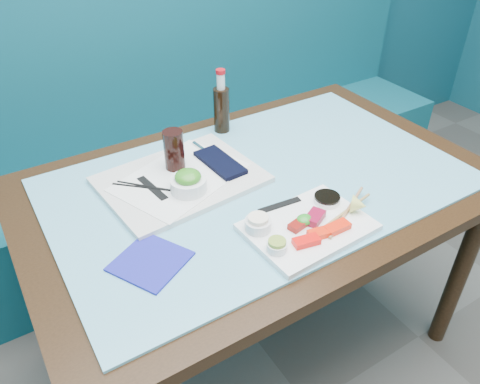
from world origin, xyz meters
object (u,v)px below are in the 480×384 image
seaweed_bowl (189,185)px  cola_bottle_body (222,110)px  blue_napkin (150,261)px  sashimi_plate (308,227)px  cola_glass (174,150)px  serving_tray (181,180)px  dining_table (259,204)px  booth_bench (159,162)px

seaweed_bowl → cola_bottle_body: (0.28, 0.29, 0.04)m
cola_bottle_body → blue_napkin: cola_bottle_body is taller
sashimi_plate → blue_napkin: (-0.40, 0.10, -0.01)m
sashimi_plate → seaweed_bowl: size_ratio=3.04×
seaweed_bowl → cola_glass: size_ratio=0.83×
sashimi_plate → cola_glass: cola_glass is taller
sashimi_plate → seaweed_bowl: 0.36m
cola_glass → blue_napkin: size_ratio=0.80×
seaweed_bowl → blue_napkin: (-0.20, -0.19, -0.03)m
serving_tray → cola_bottle_body: (0.27, 0.22, 0.07)m
cola_bottle_body → blue_napkin: size_ratio=1.00×
cola_glass → dining_table: bearing=-41.2°
sashimi_plate → blue_napkin: size_ratio=2.03×
booth_bench → sashimi_plate: (-0.02, -1.10, 0.39)m
dining_table → seaweed_bowl: (-0.21, 0.04, 0.13)m
booth_bench → sashimi_plate: 1.16m
serving_tray → cola_bottle_body: bearing=33.7°
booth_bench → cola_bottle_body: size_ratio=19.14×
sashimi_plate → seaweed_bowl: (-0.20, 0.30, 0.03)m
cola_glass → blue_napkin: (-0.22, -0.32, -0.08)m
serving_tray → cola_glass: (0.01, 0.05, 0.07)m
sashimi_plate → seaweed_bowl: bearing=120.3°
booth_bench → cola_bottle_body: 0.69m
sashimi_plate → cola_bottle_body: 0.60m
booth_bench → serving_tray: size_ratio=6.64×
dining_table → seaweed_bowl: size_ratio=13.40×
serving_tray → seaweed_bowl: (-0.01, -0.07, 0.03)m
sashimi_plate → cola_glass: size_ratio=2.53×
serving_tray → booth_bench: bearing=68.8°
booth_bench → cola_bottle_body: (0.06, -0.51, 0.46)m
sashimi_plate → serving_tray: same height
dining_table → sashimi_plate: sashimi_plate is taller
serving_tray → dining_table: bearing=-34.8°
cola_glass → cola_bottle_body: (0.26, 0.16, -0.00)m
blue_napkin → booth_bench: bearing=67.2°
cola_glass → cola_bottle_body: cola_bottle_body is taller
dining_table → booth_bench: bearing=90.0°
booth_bench → sashimi_plate: bearing=-91.0°
sashimi_plate → blue_napkin: 0.41m
dining_table → cola_bottle_body: cola_bottle_body is taller
seaweed_bowl → blue_napkin: size_ratio=0.67×
serving_tray → blue_napkin: 0.34m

